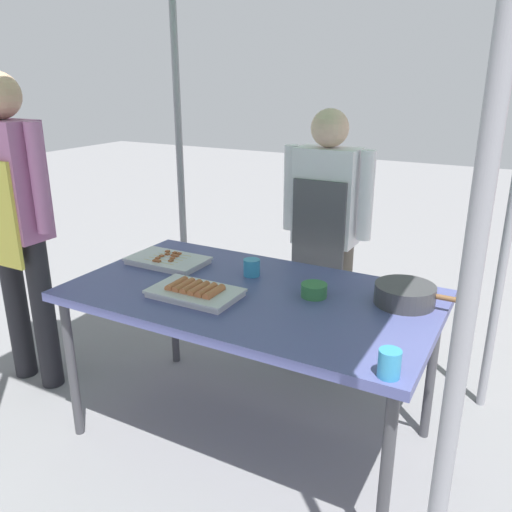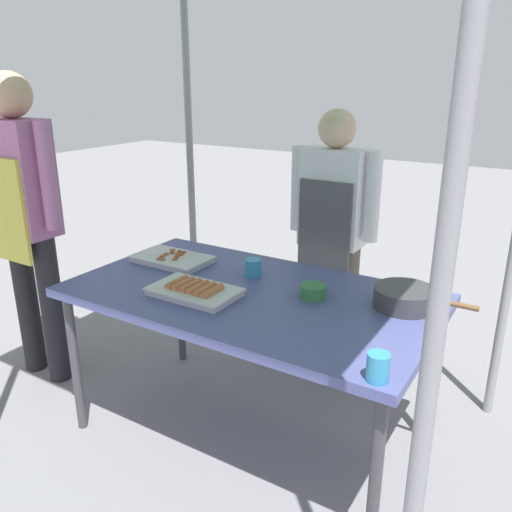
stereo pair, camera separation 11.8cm
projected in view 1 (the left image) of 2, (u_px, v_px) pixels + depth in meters
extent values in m
plane|color=slate|center=(251.00, 433.00, 2.55)|extent=(18.00, 18.00, 0.00)
cube|color=#4C518C|center=(251.00, 296.00, 2.31)|extent=(1.60, 0.90, 0.04)
cylinder|color=#3F3F44|center=(72.00, 369.00, 2.44)|extent=(0.04, 0.04, 0.71)
cylinder|color=#3F3F44|center=(386.00, 479.00, 1.77)|extent=(0.04, 0.04, 0.71)
cylinder|color=#3F3F44|center=(174.00, 307.00, 3.09)|extent=(0.04, 0.04, 0.71)
cylinder|color=#3F3F44|center=(431.00, 371.00, 2.42)|extent=(0.04, 0.04, 0.71)
cylinder|color=gray|center=(461.00, 349.00, 1.09)|extent=(0.04, 0.04, 2.22)
cylinder|color=gray|center=(180.00, 167.00, 3.28)|extent=(0.04, 0.04, 2.22)
cube|color=silver|center=(195.00, 294.00, 2.25)|extent=(0.37, 0.22, 0.02)
cube|color=silver|center=(195.00, 291.00, 2.24)|extent=(0.38, 0.24, 0.01)
cylinder|color=#B7663D|center=(177.00, 284.00, 2.28)|extent=(0.04, 0.13, 0.04)
cylinder|color=#B7663D|center=(184.00, 286.00, 2.26)|extent=(0.04, 0.13, 0.04)
cylinder|color=#B7663D|center=(191.00, 288.00, 2.25)|extent=(0.04, 0.13, 0.04)
cylinder|color=#B7663D|center=(199.00, 289.00, 2.23)|extent=(0.04, 0.13, 0.04)
cylinder|color=#B7663D|center=(206.00, 291.00, 2.21)|extent=(0.04, 0.13, 0.04)
cylinder|color=#B7663D|center=(214.00, 293.00, 2.19)|extent=(0.04, 0.13, 0.04)
cube|color=silver|center=(168.00, 262.00, 2.64)|extent=(0.38, 0.23, 0.02)
cube|color=silver|center=(168.00, 259.00, 2.64)|extent=(0.39, 0.24, 0.01)
cylinder|color=tan|center=(159.00, 262.00, 2.58)|extent=(0.18, 0.01, 0.01)
cube|color=#9E512D|center=(155.00, 262.00, 2.59)|extent=(0.02, 0.02, 0.02)
cube|color=#9E512D|center=(159.00, 262.00, 2.58)|extent=(0.02, 0.02, 0.02)
cylinder|color=tan|center=(163.00, 260.00, 2.61)|extent=(0.18, 0.01, 0.01)
cube|color=#9E512D|center=(171.00, 262.00, 2.58)|extent=(0.02, 0.02, 0.02)
cube|color=#9E512D|center=(158.00, 259.00, 2.62)|extent=(0.02, 0.02, 0.02)
cylinder|color=tan|center=(168.00, 258.00, 2.64)|extent=(0.18, 0.01, 0.01)
cube|color=#9E512D|center=(162.00, 257.00, 2.65)|extent=(0.02, 0.02, 0.02)
cube|color=#9E512D|center=(173.00, 259.00, 2.62)|extent=(0.02, 0.02, 0.02)
cylinder|color=tan|center=(172.00, 256.00, 2.66)|extent=(0.18, 0.01, 0.01)
cube|color=#9E512D|center=(173.00, 256.00, 2.66)|extent=(0.02, 0.02, 0.02)
cube|color=#9E512D|center=(167.00, 255.00, 2.68)|extent=(0.02, 0.02, 0.02)
cube|color=#9E512D|center=(177.00, 257.00, 2.65)|extent=(0.02, 0.02, 0.02)
cylinder|color=tan|center=(176.00, 254.00, 2.69)|extent=(0.18, 0.01, 0.01)
cube|color=#9E512D|center=(175.00, 254.00, 2.70)|extent=(0.02, 0.02, 0.02)
cube|color=#9E512D|center=(179.00, 255.00, 2.69)|extent=(0.02, 0.02, 0.02)
cube|color=#9E512D|center=(168.00, 252.00, 2.72)|extent=(0.02, 0.02, 0.02)
cylinder|color=#38383A|center=(405.00, 294.00, 2.17)|extent=(0.25, 0.25, 0.08)
cylinder|color=brown|center=(457.00, 300.00, 2.07)|extent=(0.16, 0.02, 0.02)
cylinder|color=#386B33|center=(405.00, 287.00, 2.16)|extent=(0.23, 0.23, 0.01)
cylinder|color=#33723F|center=(314.00, 290.00, 2.24)|extent=(0.11, 0.11, 0.06)
cylinder|color=#338CBF|center=(252.00, 267.00, 2.48)|extent=(0.08, 0.08, 0.08)
cylinder|color=#338CBF|center=(389.00, 364.00, 1.64)|extent=(0.07, 0.07, 0.09)
cylinder|color=#595147|center=(305.00, 300.00, 3.14)|extent=(0.12, 0.12, 0.75)
cylinder|color=#595147|center=(340.00, 307.00, 3.04)|extent=(0.12, 0.12, 0.75)
cube|color=white|center=(327.00, 197.00, 2.88)|extent=(0.34, 0.20, 0.53)
cube|color=#4C4C51|center=(318.00, 225.00, 2.83)|extent=(0.30, 0.02, 0.48)
cylinder|color=white|center=(291.00, 188.00, 2.97)|extent=(0.08, 0.08, 0.48)
cylinder|color=white|center=(366.00, 196.00, 2.77)|extent=(0.08, 0.08, 0.48)
sphere|color=#D8B293|center=(330.00, 128.00, 2.76)|extent=(0.20, 0.20, 0.20)
cylinder|color=black|center=(17.00, 307.00, 2.93)|extent=(0.12, 0.12, 0.85)
cylinder|color=black|center=(44.00, 315.00, 2.83)|extent=(0.12, 0.12, 0.85)
cube|color=#B26B9E|center=(10.00, 181.00, 2.64)|extent=(0.34, 0.20, 0.60)
cylinder|color=#B26B9E|center=(39.00, 179.00, 2.54)|extent=(0.08, 0.08, 0.54)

